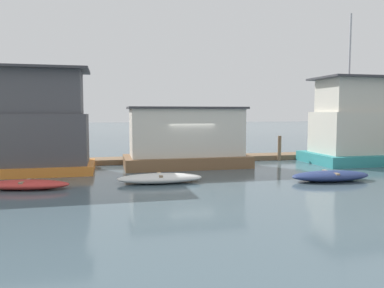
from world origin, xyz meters
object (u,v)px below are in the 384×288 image
dinghy_red (25,185)px  dinghy_white (160,178)px  houseboat_teal (360,125)px  mooring_post_near_left (279,148)px  dinghy_navy (331,176)px  houseboat_orange (21,125)px  houseboat_brown (186,139)px

dinghy_red → dinghy_white: dinghy_white is taller
dinghy_white → dinghy_red: bearing=-178.8°
houseboat_teal → dinghy_white: (-12.99, -3.97, -2.10)m
mooring_post_near_left → dinghy_navy: bearing=-97.9°
dinghy_red → dinghy_navy: dinghy_navy is taller
dinghy_red → dinghy_white: bearing=1.2°
houseboat_orange → houseboat_teal: (19.47, -0.22, -0.14)m
houseboat_brown → houseboat_teal: size_ratio=0.78×
houseboat_brown → houseboat_teal: (10.81, -0.64, 0.71)m
dinghy_red → mooring_post_near_left: mooring_post_near_left is taller
houseboat_teal → dinghy_navy: houseboat_teal is taller
dinghy_white → dinghy_navy: (7.62, -1.23, 0.02)m
houseboat_orange → dinghy_red: houseboat_orange is taller
dinghy_navy → dinghy_red: bearing=175.2°
houseboat_teal → dinghy_red: houseboat_teal is taller
houseboat_teal → houseboat_brown: bearing=176.6°
houseboat_orange → dinghy_red: (0.97, -4.31, -2.27)m
houseboat_teal → dinghy_white: 13.75m
houseboat_brown → dinghy_white: 5.29m
houseboat_teal → dinghy_white: size_ratio=2.37×
dinghy_red → mooring_post_near_left: size_ratio=2.30×
houseboat_orange → dinghy_navy: (14.10, -5.42, -2.23)m
houseboat_orange → houseboat_brown: size_ratio=1.01×
houseboat_orange → houseboat_teal: houseboat_teal is taller
houseboat_brown → dinghy_navy: houseboat_brown is taller
houseboat_teal → mooring_post_near_left: bearing=155.7°
mooring_post_near_left → houseboat_brown: bearing=-168.2°
houseboat_brown → mooring_post_near_left: houseboat_brown is taller
dinghy_navy → mooring_post_near_left: mooring_post_near_left is taller
houseboat_brown → houseboat_teal: houseboat_teal is taller
dinghy_red → mooring_post_near_left: bearing=23.3°
houseboat_orange → houseboat_brown: houseboat_orange is taller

